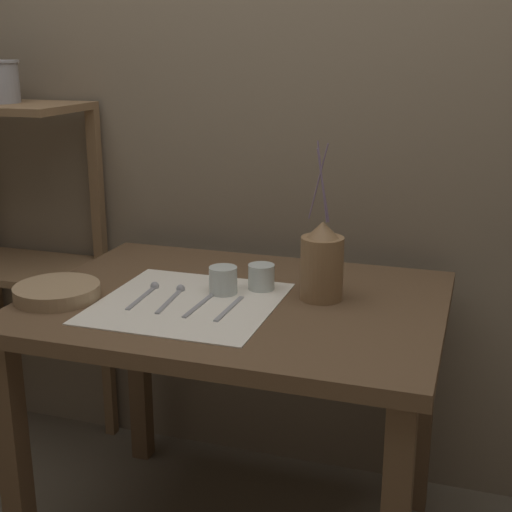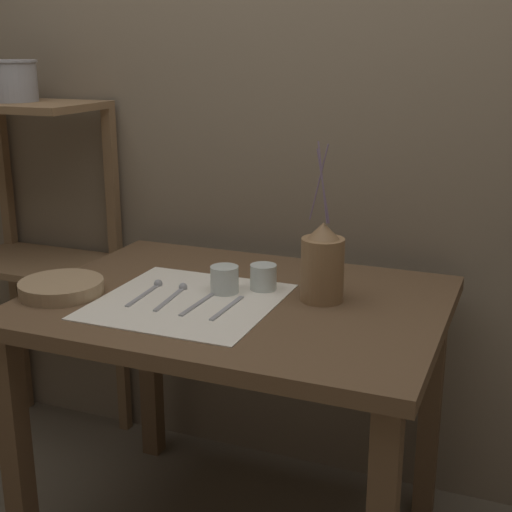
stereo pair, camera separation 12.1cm
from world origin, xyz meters
TOP-DOWN VIEW (x-y plane):
  - stone_wall_back at (0.00, 0.52)m, footprint 7.00×0.06m
  - wooden_table at (0.00, 0.00)m, footprint 1.08×0.81m
  - wooden_shelf_unit at (-0.90, 0.34)m, footprint 0.50×0.34m
  - linen_cloth at (-0.10, -0.08)m, footprint 0.45×0.46m
  - pitcher_with_flowers at (0.22, 0.06)m, footprint 0.11×0.11m
  - wooden_bowl at (-0.45, -0.15)m, footprint 0.22×0.22m
  - glass_tumbler_near at (-0.04, 0.02)m, footprint 0.08×0.08m
  - glass_tumbler_far at (0.04, 0.08)m, footprint 0.07×0.07m
  - spoon_outer at (-0.23, -0.03)m, footprint 0.03×0.19m
  - spoon_inner at (-0.16, -0.04)m, footprint 0.03×0.19m
  - knife_center at (-0.07, -0.09)m, footprint 0.02×0.18m
  - fork_outer at (0.01, -0.09)m, footprint 0.02×0.18m

SIDE VIEW (x-z plane):
  - wooden_table at x=0.00m, z-range 0.28..1.04m
  - linen_cloth at x=-0.10m, z-range 0.77..0.77m
  - knife_center at x=-0.07m, z-range 0.77..0.78m
  - fork_outer at x=0.01m, z-range 0.77..0.78m
  - spoon_outer at x=-0.23m, z-range 0.76..0.79m
  - spoon_inner at x=-0.16m, z-range 0.76..0.79m
  - wooden_bowl at x=-0.45m, z-range 0.77..0.81m
  - glass_tumbler_far at x=0.04m, z-range 0.77..0.84m
  - glass_tumbler_near at x=-0.04m, z-range 0.77..0.84m
  - wooden_shelf_unit at x=-0.90m, z-range 0.24..1.47m
  - pitcher_with_flowers at x=0.22m, z-range 0.66..1.07m
  - stone_wall_back at x=0.00m, z-range 0.00..2.40m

